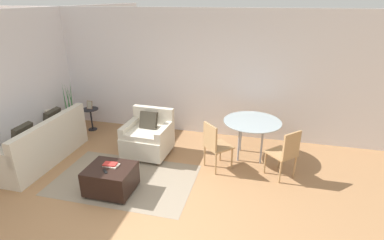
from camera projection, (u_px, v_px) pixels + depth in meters
ground_plane at (132, 224)px, 4.18m from camera, size 20.00×20.00×0.00m
wall_back at (190, 74)px, 6.59m from camera, size 12.00×0.06×2.75m
wall_left at (11, 86)px, 5.69m from camera, size 0.06×12.00×2.75m
area_rug at (125, 179)px, 5.20m from camera, size 2.38×1.52×0.01m
couch at (39, 146)px, 5.72m from camera, size 0.93×1.97×0.89m
armchair at (148, 137)px, 5.94m from camera, size 0.89×0.86×0.88m
ottoman at (111, 178)px, 4.80m from camera, size 0.73×0.62×0.45m
book_stack at (111, 165)px, 4.77m from camera, size 0.25×0.17×0.04m
tv_remote_primary at (105, 171)px, 4.61m from camera, size 0.13×0.13×0.01m
potted_plant at (72, 120)px, 7.09m from camera, size 0.37×0.37×1.20m
side_table at (91, 115)px, 7.02m from camera, size 0.37×0.37×0.53m
picture_frame at (90, 105)px, 6.92m from camera, size 0.14×0.07×0.19m
dining_table at (252, 125)px, 5.70m from camera, size 1.09×1.09×0.76m
dining_chair_near_left at (215, 143)px, 5.34m from camera, size 0.59×0.59×0.90m
dining_chair_near_right at (286, 151)px, 5.07m from camera, size 0.59×0.59×0.90m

